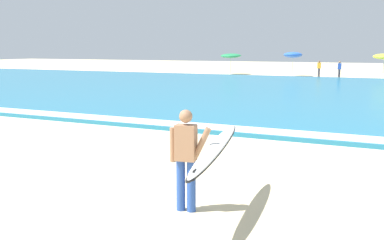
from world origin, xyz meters
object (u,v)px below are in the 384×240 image
at_px(surfer_with_board, 200,152).
at_px(beachgoer_near_row_mid, 339,69).
at_px(beachgoer_near_row_left, 319,68).
at_px(beach_umbrella_0, 231,56).
at_px(beach_umbrella_2, 384,57).
at_px(beach_umbrella_1, 293,55).

distance_m(surfer_with_board, beachgoer_near_row_mid, 34.64).
bearing_deg(beachgoer_near_row_left, beach_umbrella_0, 173.25).
distance_m(beach_umbrella_0, beach_umbrella_2, 14.82).
bearing_deg(beach_umbrella_0, beachgoer_near_row_mid, -9.49).
height_order(beach_umbrella_2, beachgoer_near_row_left, beach_umbrella_2).
bearing_deg(surfer_with_board, beachgoer_near_row_mid, 91.28).
xyz_separation_m(surfer_with_board, beachgoer_near_row_mid, (-0.77, 34.63, -0.19)).
relative_size(surfer_with_board, beach_umbrella_2, 1.31).
relative_size(beach_umbrella_0, beachgoer_near_row_left, 1.42).
xyz_separation_m(beach_umbrella_0, beach_umbrella_2, (14.74, -1.54, 0.06)).
distance_m(beachgoer_near_row_left, beachgoer_near_row_mid, 2.05).
height_order(beach_umbrella_0, beachgoer_near_row_mid, beach_umbrella_0).
relative_size(beach_umbrella_2, beachgoer_near_row_left, 1.46).
relative_size(beach_umbrella_1, beach_umbrella_2, 1.03).
bearing_deg(beach_umbrella_2, beach_umbrella_0, 174.02).
relative_size(beachgoer_near_row_left, beachgoer_near_row_mid, 1.00).
bearing_deg(beach_umbrella_1, beachgoer_near_row_mid, -16.43).
relative_size(surfer_with_board, beach_umbrella_1, 1.26).
xyz_separation_m(beach_umbrella_0, beach_umbrella_1, (6.59, -0.53, 0.13)).
bearing_deg(beach_umbrella_1, beachgoer_near_row_left, -12.16).
bearing_deg(beach_umbrella_1, beach_umbrella_0, 175.43).
xyz_separation_m(surfer_with_board, beach_umbrella_0, (-11.86, 36.48, 0.92)).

